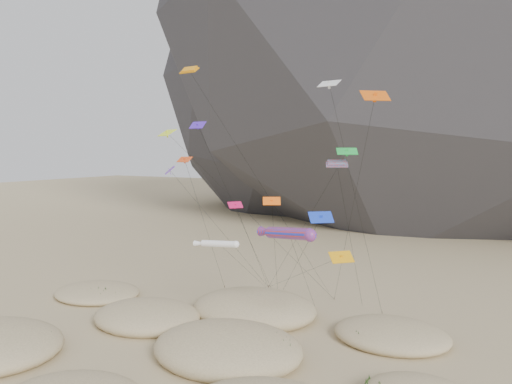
{
  "coord_description": "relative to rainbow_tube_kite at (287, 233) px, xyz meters",
  "views": [
    {
      "loc": [
        26.34,
        -34.64,
        19.42
      ],
      "look_at": [
        0.95,
        12.0,
        14.93
      ],
      "focal_mm": 35.0,
      "sensor_mm": 36.0,
      "label": 1
    }
  ],
  "objects": [
    {
      "name": "ground",
      "position": [
        -5.51,
        -10.11,
        -11.12
      ],
      "size": [
        500.0,
        500.0,
        0.0
      ],
      "primitive_type": "plane",
      "color": "#CCB789",
      "rests_on": "ground"
    },
    {
      "name": "dunes",
      "position": [
        -7.74,
        -6.23,
        -10.39
      ],
      "size": [
        53.67,
        36.64,
        3.82
      ],
      "color": "#CCB789",
      "rests_on": "ground"
    },
    {
      "name": "dune_grass",
      "position": [
        -6.99,
        -6.9,
        -10.28
      ],
      "size": [
        41.12,
        28.76,
        1.56
      ],
      "color": "black",
      "rests_on": "ground"
    },
    {
      "name": "kite_stakes",
      "position": [
        -3.91,
        13.37,
        -10.97
      ],
      "size": [
        22.53,
        6.82,
        0.3
      ],
      "color": "#3F2D1E",
      "rests_on": "ground"
    },
    {
      "name": "rainbow_tube_kite",
      "position": [
        0.0,
        0.0,
        0.0
      ],
      "size": [
        8.14,
        14.23,
        12.09
      ],
      "color": "red",
      "rests_on": "ground"
    },
    {
      "name": "white_tube_kite",
      "position": [
        -7.79,
        -0.81,
        -1.65
      ],
      "size": [
        5.85,
        16.95,
        10.06
      ],
      "color": "white",
      "rests_on": "ground"
    },
    {
      "name": "orange_parafoil",
      "position": [
        -12.49,
        1.58,
        16.66
      ],
      "size": [
        11.51,
        17.99,
        28.75
      ],
      "color": "orange",
      "rests_on": "ground"
    },
    {
      "name": "multi_parafoil",
      "position": [
        3.37,
        5.12,
        6.67
      ],
      "size": [
        2.47,
        11.04,
        18.43
      ],
      "color": "red",
      "rests_on": "ground"
    },
    {
      "name": "delta_kites",
      "position": [
        -3.36,
        1.87,
        6.56
      ],
      "size": [
        28.79,
        20.06,
        26.3
      ],
      "color": "green",
      "rests_on": "ground"
    }
  ]
}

